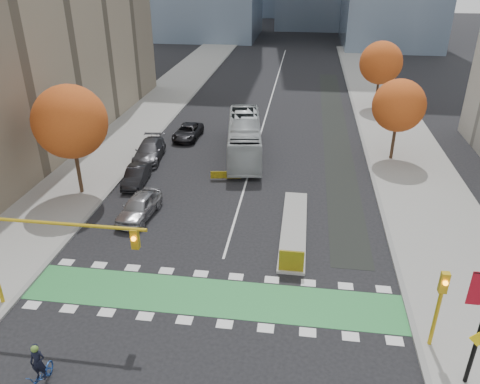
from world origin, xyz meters
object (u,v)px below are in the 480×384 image
(traffic_signal_east, at_px, (440,299))
(parked_car_c, at_px, (149,151))
(cyclist, at_px, (41,373))
(tree_west, at_px, (70,122))
(tree_east_far, at_px, (381,63))
(hazard_board, at_px, (291,261))
(parked_car_d, at_px, (188,132))
(tree_east_near, at_px, (399,106))
(bus, at_px, (244,137))
(traffic_signal_west, at_px, (35,241))
(parked_car_b, at_px, (136,176))
(parked_car_a, at_px, (139,207))

(traffic_signal_east, bearing_deg, parked_car_c, 134.75)
(cyclist, bearing_deg, traffic_signal_east, 11.05)
(tree_west, relative_size, tree_east_far, 1.08)
(hazard_board, height_order, parked_car_d, hazard_board)
(tree_east_near, distance_m, tree_east_far, 16.01)
(tree_east_near, relative_size, bus, 0.60)
(traffic_signal_east, xyz_separation_m, bus, (-11.41, 21.92, -1.10))
(traffic_signal_west, bearing_deg, bus, 72.26)
(hazard_board, bearing_deg, parked_car_b, 141.33)
(parked_car_a, bearing_deg, hazard_board, -19.64)
(tree_east_far, height_order, parked_car_d, tree_east_far)
(tree_east_far, height_order, traffic_signal_east, tree_east_far)
(traffic_signal_west, height_order, parked_car_b, traffic_signal_west)
(traffic_signal_west, distance_m, parked_car_a, 10.30)
(tree_west, relative_size, cyclist, 3.68)
(cyclist, bearing_deg, traffic_signal_west, 110.62)
(traffic_signal_east, relative_size, cyclist, 1.83)
(tree_west, bearing_deg, bus, 40.34)
(traffic_signal_east, distance_m, cyclist, 17.03)
(parked_car_c, bearing_deg, traffic_signal_east, -51.19)
(tree_east_near, xyz_separation_m, parked_car_a, (-18.50, -12.84, -4.07))
(parked_car_d, bearing_deg, parked_car_c, -107.47)
(tree_west, relative_size, parked_car_b, 1.97)
(bus, bearing_deg, tree_east_far, 43.36)
(tree_east_far, xyz_separation_m, parked_car_d, (-19.43, -13.18, -4.58))
(bus, xyz_separation_m, parked_car_c, (-8.09, -2.25, -0.84))
(parked_car_c, height_order, parked_car_d, parked_car_c)
(parked_car_b, bearing_deg, tree_east_far, 44.32)
(tree_east_far, xyz_separation_m, parked_car_b, (-20.94, -23.84, -4.55))
(tree_west, xyz_separation_m, traffic_signal_east, (22.50, -12.51, -2.88))
(hazard_board, relative_size, tree_east_far, 0.18)
(tree_west, distance_m, parked_car_b, 6.45)
(hazard_board, relative_size, parked_car_b, 0.33)
(tree_east_far, bearing_deg, parked_car_b, -131.30)
(hazard_board, relative_size, traffic_signal_west, 0.16)
(hazard_board, height_order, traffic_signal_east, traffic_signal_east)
(cyclist, distance_m, bus, 26.93)
(cyclist, bearing_deg, parked_car_b, 93.30)
(parked_car_b, bearing_deg, parked_car_c, 91.98)
(tree_east_far, xyz_separation_m, parked_car_c, (-21.50, -18.84, -4.45))
(tree_east_far, height_order, cyclist, tree_east_far)
(traffic_signal_east, relative_size, parked_car_d, 0.86)
(parked_car_c, bearing_deg, parked_car_a, -81.91)
(tree_west, xyz_separation_m, parked_car_c, (3.00, 7.16, -4.83))
(tree_west, relative_size, traffic_signal_west, 0.96)
(parked_car_b, height_order, parked_car_c, parked_car_c)
(bus, bearing_deg, cyclist, -108.12)
(tree_west, xyz_separation_m, tree_east_far, (24.50, 26.00, -0.38))
(parked_car_a, bearing_deg, tree_west, 158.33)
(traffic_signal_west, relative_size, bus, 0.73)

